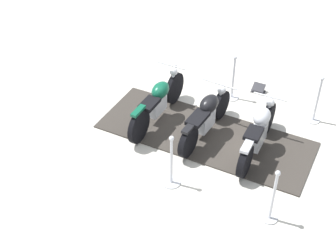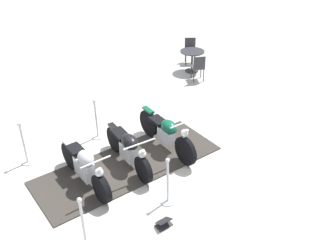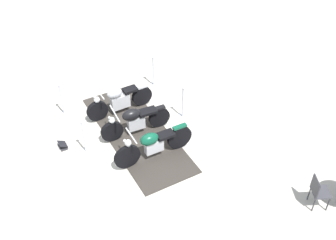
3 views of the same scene
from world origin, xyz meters
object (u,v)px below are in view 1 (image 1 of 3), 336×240
motorcycle_chrome (258,132)px  motorcycle_forest (158,101)px  stanchion_right_front (316,106)px  info_placard (258,90)px  stanchion_left_front (272,202)px  stanchion_left_mid (171,169)px  motorcycle_black (206,116)px  stanchion_right_mid (233,85)px

motorcycle_chrome → motorcycle_forest: motorcycle_forest is taller
motorcycle_forest → stanchion_right_front: stanchion_right_front is taller
motorcycle_forest → info_placard: 2.57m
stanchion_right_front → stanchion_left_front: 3.05m
stanchion_left_mid → info_placard: (-0.38, -3.56, -0.29)m
motorcycle_chrome → stanchion_left_front: bearing=-154.6°
motorcycle_black → stanchion_right_mid: (0.04, -1.49, -0.14)m
stanchion_left_mid → stanchion_right_mid: bearing=-88.6°
motorcycle_black → info_placard: bearing=-9.2°
motorcycle_chrome → motorcycle_black: (1.09, 0.03, 0.01)m
motorcycle_chrome → stanchion_right_mid: (1.13, -1.47, -0.13)m
motorcycle_forest → stanchion_left_mid: size_ratio=2.02×
motorcycle_black → stanchion_left_front: bearing=-126.0°
motorcycle_black → stanchion_right_front: 2.39m
stanchion_left_mid → motorcycle_chrome: bearing=-123.7°
motorcycle_forest → info_placard: motorcycle_forest is taller
stanchion_left_mid → motorcycle_black: bearing=-88.7°
motorcycle_black → stanchion_right_mid: size_ratio=1.86×
motorcycle_chrome → motorcycle_forest: (2.18, 0.05, 0.02)m
stanchion_right_mid → info_placard: stanchion_right_mid is taller
stanchion_left_mid → motorcycle_forest: bearing=-53.6°
motorcycle_black → stanchion_left_front: 2.43m
stanchion_right_front → info_placard: bearing=-18.3°
stanchion_right_front → stanchion_right_mid: (1.86, 0.04, -0.04)m
motorcycle_chrome → stanchion_right_front: size_ratio=1.89×
stanchion_left_mid → info_placard: size_ratio=3.54×
stanchion_right_mid → info_placard: 0.75m
stanchion_left_front → info_placard: 3.83m
stanchion_right_mid → stanchion_left_mid: 3.05m
motorcycle_chrome → motorcycle_forest: bearing=88.9°
stanchion_left_front → stanchion_right_front: bearing=-88.6°
motorcycle_forest → stanchion_left_mid: (-1.13, 1.53, -0.17)m
motorcycle_forest → info_placard: size_ratio=7.16×
stanchion_right_mid → motorcycle_chrome: bearing=127.6°
motorcycle_black → info_placard: size_ratio=6.55×
motorcycle_forest → stanchion_right_front: (-2.92, -1.56, -0.12)m
motorcycle_black → stanchion_left_front: (-1.90, 1.51, -0.10)m
info_placard → stanchion_right_front: bearing=-19.7°
info_placard → motorcycle_black: bearing=-103.2°
motorcycle_chrome → info_placard: motorcycle_chrome is taller
motorcycle_chrome → stanchion_right_front: stanchion_right_front is taller
stanchion_left_front → stanchion_right_mid: stanchion_left_front is taller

